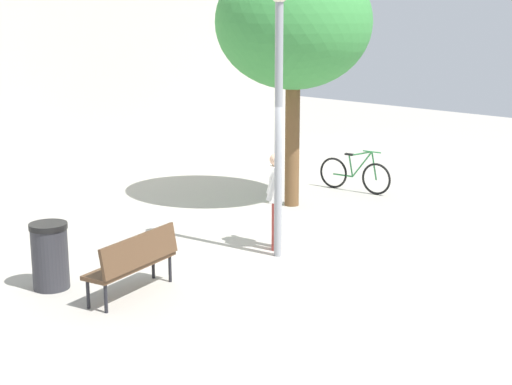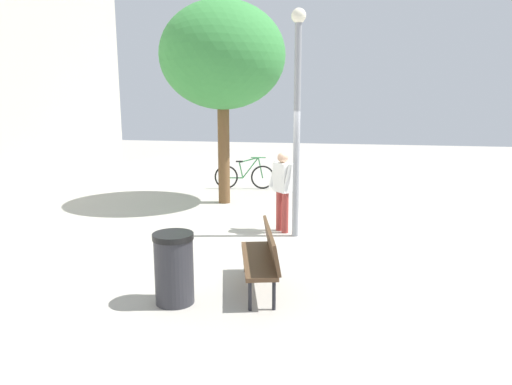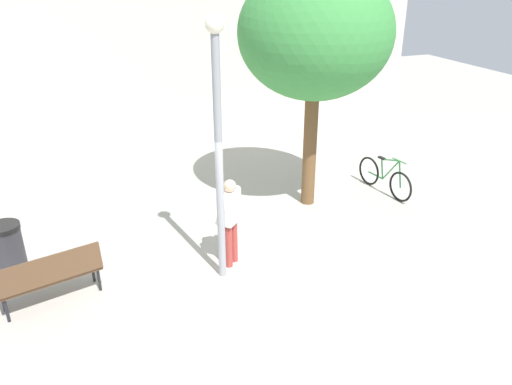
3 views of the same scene
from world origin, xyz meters
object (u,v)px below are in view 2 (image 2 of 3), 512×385
object	(u,v)px
person_by_lamppost	(282,186)
trash_bin	(174,268)
lamppost	(297,107)
plaza_tree	(223,56)
bicycle_green	(245,176)
park_bench	(264,254)

from	to	relation	value
person_by_lamppost	trash_bin	world-z (taller)	person_by_lamppost
lamppost	plaza_tree	world-z (taller)	plaza_tree
trash_bin	bicycle_green	bearing A→B (deg)	4.43
lamppost	bicycle_green	size ratio (longest dim) A/B	2.44
park_bench	bicycle_green	xyz separation A→B (m)	(7.45, 1.77, -0.16)
park_bench	lamppost	bearing A→B (deg)	-4.09
plaza_tree	trash_bin	bearing A→B (deg)	-172.70
lamppost	plaza_tree	xyz separation A→B (m)	(2.72, 2.13, 1.15)
bicycle_green	trash_bin	size ratio (longest dim) A/B	1.81
park_bench	plaza_tree	distance (m)	6.65
lamppost	park_bench	xyz separation A→B (m)	(-2.79, 0.20, -2.04)
plaza_tree	bicycle_green	xyz separation A→B (m)	(1.94, -0.16, -3.36)
lamppost	plaza_tree	size ratio (longest dim) A/B	0.86
trash_bin	park_bench	bearing A→B (deg)	-58.91
lamppost	bicycle_green	bearing A→B (deg)	22.88
bicycle_green	trash_bin	world-z (taller)	trash_bin
park_bench	bicycle_green	bearing A→B (deg)	13.33
person_by_lamppost	plaza_tree	size ratio (longest dim) A/B	0.33
park_bench	plaza_tree	bearing A→B (deg)	19.29
park_bench	trash_bin	xyz separation A→B (m)	(-0.68, 1.14, -0.05)
person_by_lamppost	trash_bin	bearing A→B (deg)	164.56
lamppost	trash_bin	bearing A→B (deg)	158.99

